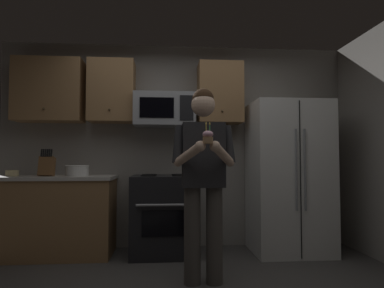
{
  "coord_description": "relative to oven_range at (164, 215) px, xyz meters",
  "views": [
    {
      "loc": [
        -0.14,
        -2.66,
        1.1
      ],
      "look_at": [
        0.1,
        0.38,
        1.25
      ],
      "focal_mm": 31.47,
      "sensor_mm": 36.0,
      "label": 1
    }
  ],
  "objects": [
    {
      "name": "bowl_large_white",
      "position": [
        -1.01,
        -0.02,
        0.52
      ],
      "size": [
        0.27,
        0.27,
        0.12
      ],
      "color": "white",
      "rests_on": "counter_left"
    },
    {
      "name": "cupcake",
      "position": [
        0.36,
        -1.32,
        0.83
      ],
      "size": [
        0.09,
        0.09,
        0.17
      ],
      "color": "#A87F56"
    },
    {
      "name": "cabinet_row_upper",
      "position": [
        -0.57,
        0.17,
        1.49
      ],
      "size": [
        2.78,
        0.36,
        0.76
      ],
      "color": "#9E7247"
    },
    {
      "name": "person",
      "position": [
        0.36,
        -0.99,
        0.53
      ],
      "size": [
        0.6,
        0.48,
        1.76
      ],
      "color": "#4C4742",
      "rests_on": "ground"
    },
    {
      "name": "bowl_small_colored",
      "position": [
        -1.74,
        0.0,
        0.49
      ],
      "size": [
        0.15,
        0.15,
        0.07
      ],
      "color": "beige",
      "rests_on": "counter_left"
    },
    {
      "name": "refrigerator",
      "position": [
        1.5,
        -0.04,
        0.44
      ],
      "size": [
        0.9,
        0.75,
        1.8
      ],
      "color": "white",
      "rests_on": "ground"
    },
    {
      "name": "oven_range",
      "position": [
        0.0,
        0.0,
        0.0
      ],
      "size": [
        0.76,
        0.7,
        0.93
      ],
      "color": "black",
      "rests_on": "ground"
    },
    {
      "name": "microwave",
      "position": [
        0.0,
        0.12,
        1.26
      ],
      "size": [
        0.74,
        0.41,
        0.4
      ],
      "color": "#9EA0A5"
    },
    {
      "name": "wall_back",
      "position": [
        0.15,
        0.39,
        0.84
      ],
      "size": [
        4.4,
        0.1,
        2.6
      ],
      "primitive_type": "cube",
      "color": "gray",
      "rests_on": "ground"
    },
    {
      "name": "counter_left",
      "position": [
        -1.3,
        0.02,
        0.0
      ],
      "size": [
        1.44,
        0.66,
        0.92
      ],
      "color": "#9E7247",
      "rests_on": "ground"
    },
    {
      "name": "knife_block",
      "position": [
        -1.35,
        -0.03,
        0.58
      ],
      "size": [
        0.16,
        0.15,
        0.32
      ],
      "color": "brown",
      "rests_on": "counter_left"
    }
  ]
}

